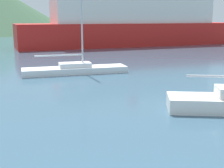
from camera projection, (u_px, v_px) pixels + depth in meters
The scene contains 3 objects.
sailboat_inner at pixel (75, 69), 22.59m from camera, with size 7.70×2.97×6.55m.
ferry_distant at pixel (134, 23), 45.20m from camera, with size 33.90×14.74×8.92m.
hill_central at pixel (116, 17), 81.85m from camera, with size 49.21×49.21×8.26m.
Camera 1 is at (-1.97, 1.03, 4.00)m, focal length 50.00 mm.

